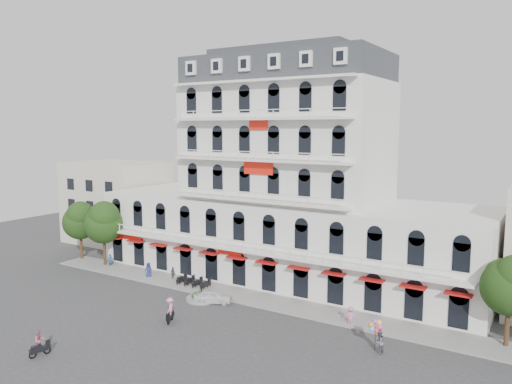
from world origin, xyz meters
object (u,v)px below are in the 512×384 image
object	(u,v)px
parked_car	(213,297)
rider_center	(170,309)
balloon_vendor	(378,337)
rider_southwest	(39,343)

from	to	relation	value
parked_car	rider_center	xyz separation A→B (m)	(-0.26, -5.99, 0.56)
rider_center	balloon_vendor	world-z (taller)	balloon_vendor
rider_southwest	balloon_vendor	bearing A→B (deg)	-45.31
parked_car	rider_center	world-z (taller)	rider_center
parked_car	rider_southwest	xyz separation A→B (m)	(-4.17, -16.19, 0.39)
parked_car	rider_center	bearing A→B (deg)	152.61
rider_southwest	balloon_vendor	distance (m)	25.63
parked_car	balloon_vendor	size ratio (longest dim) A/B	1.54
rider_southwest	rider_center	size ratio (longest dim) A/B	0.91
rider_southwest	balloon_vendor	world-z (taller)	balloon_vendor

